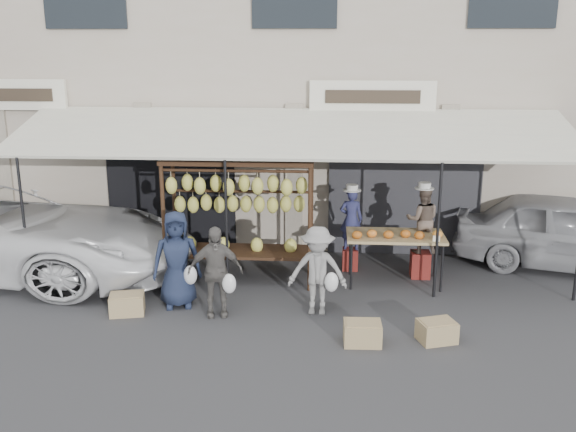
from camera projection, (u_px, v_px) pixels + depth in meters
name	position (u px, v px, depth m)	size (l,w,h in m)	color
ground_plane	(281.00, 321.00, 9.88)	(90.00, 90.00, 0.00)	#2D2D30
shophouse	(302.00, 64.00, 15.17)	(24.00, 6.15, 7.30)	#AFA394
awning	(291.00, 134.00, 11.39)	(10.00, 2.35, 2.92)	beige
banana_rack	(239.00, 197.00, 11.10)	(2.60, 0.90, 2.24)	black
produce_table	(396.00, 237.00, 11.18)	(1.70, 0.90, 1.04)	#A1865A
vendor_left	(351.00, 219.00, 11.87)	(0.42, 0.28, 1.16)	navy
vendor_right	(423.00, 220.00, 11.46)	(0.59, 0.46, 1.21)	#6C5A4E
customer_left	(177.00, 259.00, 10.26)	(0.77, 0.50, 1.58)	#1B243C
customer_mid	(215.00, 271.00, 9.92)	(0.85, 0.35, 1.45)	#5B5753
customer_right	(317.00, 271.00, 9.98)	(0.92, 0.53, 1.42)	gray
stool_left	(350.00, 259.00, 12.08)	(0.29, 0.29, 0.40)	maroon
stool_right	(420.00, 264.00, 11.68)	(0.34, 0.34, 0.48)	maroon
crate_near_a	(362.00, 333.00, 9.11)	(0.53, 0.40, 0.32)	tan
crate_near_b	(437.00, 331.00, 9.18)	(0.51, 0.39, 0.31)	tan
crate_far	(127.00, 304.00, 10.12)	(0.53, 0.40, 0.32)	tan
sedan	(570.00, 232.00, 12.03)	(1.68, 4.17, 1.42)	#9D9EA3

